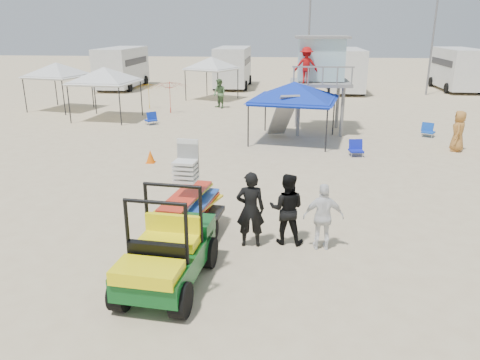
# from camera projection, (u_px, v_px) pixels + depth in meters

# --- Properties ---
(ground) EXTENTS (140.00, 140.00, 0.00)m
(ground) POSITION_uv_depth(u_px,v_px,m) (201.00, 287.00, 9.47)
(ground) COLOR beige
(ground) RESTS_ON ground
(utility_cart) EXTENTS (1.55, 2.74, 2.00)m
(utility_cart) POSITION_uv_depth(u_px,v_px,m) (165.00, 245.00, 9.18)
(utility_cart) COLOR #0C4E1A
(utility_cart) RESTS_ON ground
(surf_trailer) EXTENTS (1.48, 2.47, 2.19)m
(surf_trailer) POSITION_uv_depth(u_px,v_px,m) (190.00, 204.00, 11.40)
(surf_trailer) COLOR black
(surf_trailer) RESTS_ON ground
(man_left) EXTENTS (0.71, 0.50, 1.85)m
(man_left) POSITION_uv_depth(u_px,v_px,m) (250.00, 209.00, 10.96)
(man_left) COLOR black
(man_left) RESTS_ON ground
(man_mid) EXTENTS (0.91, 0.74, 1.75)m
(man_mid) POSITION_uv_depth(u_px,v_px,m) (287.00, 209.00, 11.13)
(man_mid) COLOR black
(man_mid) RESTS_ON ground
(man_right) EXTENTS (0.97, 0.46, 1.61)m
(man_right) POSITION_uv_depth(u_px,v_px,m) (323.00, 217.00, 10.83)
(man_right) COLOR white
(man_right) RESTS_ON ground
(lifeguard_tower) EXTENTS (2.81, 2.81, 4.44)m
(lifeguard_tower) POSITION_uv_depth(u_px,v_px,m) (319.00, 63.00, 22.26)
(lifeguard_tower) COLOR gray
(lifeguard_tower) RESTS_ON ground
(canopy_blue) EXTENTS (4.04, 4.04, 3.05)m
(canopy_blue) POSITION_uv_depth(u_px,v_px,m) (294.00, 85.00, 20.62)
(canopy_blue) COLOR black
(canopy_blue) RESTS_ON ground
(canopy_white_a) EXTENTS (3.31, 3.31, 3.26)m
(canopy_white_a) POSITION_uv_depth(u_px,v_px,m) (104.00, 70.00, 25.34)
(canopy_white_a) COLOR black
(canopy_white_a) RESTS_ON ground
(canopy_white_b) EXTENTS (3.50, 3.50, 3.27)m
(canopy_white_b) POSITION_uv_depth(u_px,v_px,m) (56.00, 65.00, 28.18)
(canopy_white_b) COLOR black
(canopy_white_b) RESTS_ON ground
(canopy_white_c) EXTENTS (3.71, 3.71, 3.33)m
(canopy_white_c) POSITION_uv_depth(u_px,v_px,m) (212.00, 59.00, 32.15)
(canopy_white_c) COLOR black
(canopy_white_c) RESTS_ON ground
(umbrella_a) EXTENTS (2.33, 2.36, 1.91)m
(umbrella_a) POSITION_uv_depth(u_px,v_px,m) (170.00, 97.00, 27.63)
(umbrella_a) COLOR red
(umbrella_a) RESTS_ON ground
(umbrella_b) EXTENTS (1.89, 1.92, 1.59)m
(umbrella_b) POSITION_uv_depth(u_px,v_px,m) (149.00, 96.00, 29.15)
(umbrella_b) COLOR yellow
(umbrella_b) RESTS_ON ground
(cone_near) EXTENTS (0.34, 0.34, 0.50)m
(cone_near) POSITION_uv_depth(u_px,v_px,m) (150.00, 156.00, 17.87)
(cone_near) COLOR #FF6408
(cone_near) RESTS_ON ground
(cone_far) EXTENTS (0.34, 0.34, 0.50)m
(cone_far) POSITION_uv_depth(u_px,v_px,m) (182.00, 161.00, 17.24)
(cone_far) COLOR #FE5008
(cone_far) RESTS_ON ground
(beach_chair_a) EXTENTS (0.74, 0.84, 0.64)m
(beach_chair_a) POSITION_uv_depth(u_px,v_px,m) (151.00, 118.00, 24.80)
(beach_chair_a) COLOR #0F2DA9
(beach_chair_a) RESTS_ON ground
(beach_chair_b) EXTENTS (0.60, 0.64, 0.64)m
(beach_chair_b) POSITION_uv_depth(u_px,v_px,m) (356.00, 148.00, 18.86)
(beach_chair_b) COLOR #101EB4
(beach_chair_b) RESTS_ON ground
(beach_chair_c) EXTENTS (0.72, 0.80, 0.64)m
(beach_chair_c) POSITION_uv_depth(u_px,v_px,m) (428.00, 130.00, 22.09)
(beach_chair_c) COLOR #1045B4
(beach_chair_c) RESTS_ON ground
(rv_far_left) EXTENTS (2.64, 6.80, 3.25)m
(rv_far_left) POSITION_uv_depth(u_px,v_px,m) (122.00, 66.00, 38.36)
(rv_far_left) COLOR silver
(rv_far_left) RESTS_ON ground
(rv_mid_left) EXTENTS (2.65, 6.50, 3.25)m
(rv_mid_left) POSITION_uv_depth(u_px,v_px,m) (233.00, 65.00, 38.91)
(rv_mid_left) COLOR silver
(rv_mid_left) RESTS_ON ground
(rv_mid_right) EXTENTS (2.64, 7.00, 3.25)m
(rv_mid_right) POSITION_uv_depth(u_px,v_px,m) (344.00, 68.00, 36.63)
(rv_mid_right) COLOR silver
(rv_mid_right) RESTS_ON ground
(rv_far_right) EXTENTS (2.64, 6.60, 3.25)m
(rv_far_right) POSITION_uv_depth(u_px,v_px,m) (457.00, 67.00, 37.18)
(rv_far_right) COLOR silver
(rv_far_right) RESTS_ON ground
(light_pole_left) EXTENTS (0.14, 0.14, 8.00)m
(light_pole_left) POSITION_uv_depth(u_px,v_px,m) (309.00, 40.00, 33.40)
(light_pole_left) COLOR slate
(light_pole_left) RESTS_ON ground
(light_pole_right) EXTENTS (0.14, 0.14, 8.00)m
(light_pole_right) POSITION_uv_depth(u_px,v_px,m) (433.00, 39.00, 33.95)
(light_pole_right) COLOR slate
(light_pole_right) RESTS_ON ground
(distant_beachgoers) EXTENTS (12.30, 10.51, 1.82)m
(distant_beachgoers) POSITION_uv_depth(u_px,v_px,m) (294.00, 105.00, 25.28)
(distant_beachgoers) COLOR #4F7345
(distant_beachgoers) RESTS_ON ground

